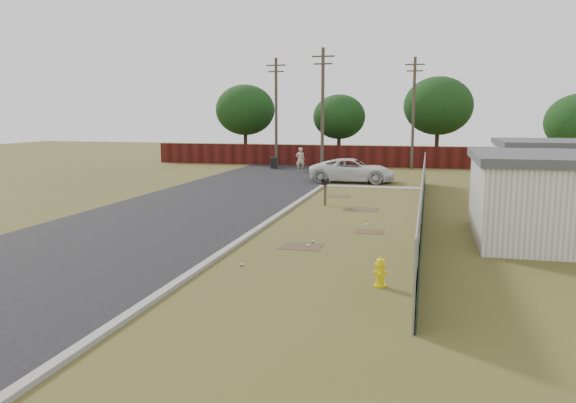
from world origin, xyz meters
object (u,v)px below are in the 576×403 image
(pedestrian, at_px, (300,160))
(trash_bin, at_px, (274,163))
(pickup_truck, at_px, (353,170))
(fire_hydrant, at_px, (380,273))
(mailbox, at_px, (325,184))

(pedestrian, xyz_separation_m, trash_bin, (-2.76, 2.28, -0.49))
(pickup_truck, height_order, pedestrian, pedestrian)
(pickup_truck, relative_size, trash_bin, 6.14)
(fire_hydrant, relative_size, mailbox, 0.60)
(mailbox, relative_size, pickup_truck, 0.24)
(pedestrian, bearing_deg, pickup_truck, 113.77)
(fire_hydrant, xyz_separation_m, mailbox, (-3.75, 12.69, 0.68))
(mailbox, xyz_separation_m, trash_bin, (-7.54, 17.86, -0.59))
(pickup_truck, distance_m, trash_bin, 10.96)
(fire_hydrant, distance_m, pedestrian, 29.53)
(pickup_truck, xyz_separation_m, pedestrian, (-4.82, 5.62, 0.18))
(mailbox, relative_size, trash_bin, 1.46)
(fire_hydrant, height_order, pickup_truck, pickup_truck)
(mailbox, height_order, trash_bin, mailbox)
(trash_bin, bearing_deg, mailbox, -67.11)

